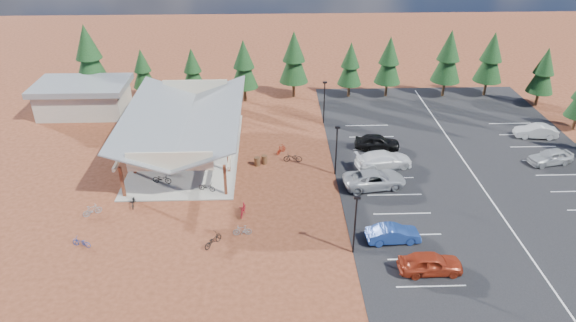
{
  "coord_description": "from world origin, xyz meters",
  "views": [
    {
      "loc": [
        -1.11,
        -41.14,
        25.4
      ],
      "look_at": [
        0.36,
        1.19,
        1.99
      ],
      "focal_mm": 32.0,
      "sensor_mm": 36.0,
      "label": 1
    }
  ],
  "objects_px": {
    "outbuilding": "(83,97)",
    "car_1": "(393,234)",
    "trash_bin_0": "(257,161)",
    "car_9": "(536,131)",
    "bike_13": "(242,230)",
    "bike_6": "(223,132)",
    "bike_10": "(81,242)",
    "bike_2": "(177,145)",
    "lamp_post_1": "(336,147)",
    "car_0": "(430,263)",
    "bike_8": "(133,202)",
    "car_8": "(550,157)",
    "car_2": "(375,179)",
    "bike_15": "(281,149)",
    "bike_16": "(293,158)",
    "bike_5": "(204,153)",
    "bike_4": "(207,187)",
    "bike_7": "(214,118)",
    "bike_12": "(213,240)",
    "bike_pavilion": "(185,119)",
    "bike_3": "(174,125)",
    "bike_1": "(164,168)",
    "car_4": "(377,142)",
    "trash_bin_1": "(264,160)",
    "bike_11": "(243,209)",
    "bike_0": "(162,179)",
    "lamp_post_2": "(324,99)",
    "lamp_post_0": "(355,221)",
    "car_3": "(384,160)"
  },
  "relations": [
    {
      "from": "outbuilding",
      "to": "bike_16",
      "type": "relative_size",
      "value": 5.87
    },
    {
      "from": "bike_12",
      "to": "bike_6",
      "type": "bearing_deg",
      "value": -51.54
    },
    {
      "from": "lamp_post_2",
      "to": "bike_16",
      "type": "xyz_separation_m",
      "value": [
        -4.03,
        -9.39,
        -2.48
      ]
    },
    {
      "from": "lamp_post_1",
      "to": "bike_11",
      "type": "xyz_separation_m",
      "value": [
        -8.7,
        -6.61,
        -2.44
      ]
    },
    {
      "from": "bike_16",
      "to": "car_3",
      "type": "xyz_separation_m",
      "value": [
        8.99,
        -1.43,
        0.38
      ]
    },
    {
      "from": "bike_15",
      "to": "car_8",
      "type": "height_order",
      "value": "car_8"
    },
    {
      "from": "bike_13",
      "to": "car_3",
      "type": "height_order",
      "value": "car_3"
    },
    {
      "from": "lamp_post_1",
      "to": "bike_16",
      "type": "height_order",
      "value": "lamp_post_1"
    },
    {
      "from": "bike_4",
      "to": "trash_bin_1",
      "type": "bearing_deg",
      "value": -26.94
    },
    {
      "from": "outbuilding",
      "to": "bike_3",
      "type": "bearing_deg",
      "value": -25.21
    },
    {
      "from": "car_1",
      "to": "car_4",
      "type": "bearing_deg",
      "value": -9.52
    },
    {
      "from": "bike_10",
      "to": "trash_bin_0",
      "type": "bearing_deg",
      "value": 149.98
    },
    {
      "from": "bike_1",
      "to": "bike_2",
      "type": "relative_size",
      "value": 0.91
    },
    {
      "from": "car_0",
      "to": "car_9",
      "type": "height_order",
      "value": "car_0"
    },
    {
      "from": "trash_bin_1",
      "to": "bike_13",
      "type": "relative_size",
      "value": 0.59
    },
    {
      "from": "car_9",
      "to": "bike_3",
      "type": "bearing_deg",
      "value": -87.66
    },
    {
      "from": "trash_bin_0",
      "to": "car_9",
      "type": "height_order",
      "value": "car_9"
    },
    {
      "from": "bike_16",
      "to": "bike_8",
      "type": "bearing_deg",
      "value": -58.38
    },
    {
      "from": "bike_4",
      "to": "car_9",
      "type": "relative_size",
      "value": 0.36
    },
    {
      "from": "lamp_post_1",
      "to": "bike_10",
      "type": "height_order",
      "value": "lamp_post_1"
    },
    {
      "from": "lamp_post_0",
      "to": "bike_6",
      "type": "relative_size",
      "value": 3.03
    },
    {
      "from": "bike_3",
      "to": "bike_13",
      "type": "height_order",
      "value": "bike_3"
    },
    {
      "from": "car_0",
      "to": "car_8",
      "type": "height_order",
      "value": "car_0"
    },
    {
      "from": "bike_4",
      "to": "bike_6",
      "type": "height_order",
      "value": "bike_6"
    },
    {
      "from": "car_9",
      "to": "bike_7",
      "type": "bearing_deg",
      "value": -91.38
    },
    {
      "from": "lamp_post_1",
      "to": "car_1",
      "type": "bearing_deg",
      "value": -72.72
    },
    {
      "from": "trash_bin_0",
      "to": "bike_8",
      "type": "relative_size",
      "value": 0.54
    },
    {
      "from": "bike_2",
      "to": "bike_8",
      "type": "distance_m",
      "value": 10.96
    },
    {
      "from": "bike_2",
      "to": "lamp_post_1",
      "type": "bearing_deg",
      "value": -104.56
    },
    {
      "from": "car_2",
      "to": "car_8",
      "type": "relative_size",
      "value": 1.3
    },
    {
      "from": "bike_15",
      "to": "bike_16",
      "type": "xyz_separation_m",
      "value": [
        1.15,
        -1.89,
        0.03
      ]
    },
    {
      "from": "bike_6",
      "to": "bike_10",
      "type": "xyz_separation_m",
      "value": [
        -9.59,
        -19.22,
        -0.13
      ]
    },
    {
      "from": "outbuilding",
      "to": "car_1",
      "type": "distance_m",
      "value": 42.01
    },
    {
      "from": "lamp_post_1",
      "to": "car_1",
      "type": "xyz_separation_m",
      "value": [
        3.35,
        -10.77,
        -2.23
      ]
    },
    {
      "from": "bike_5",
      "to": "bike_6",
      "type": "bearing_deg",
      "value": -16.16
    },
    {
      "from": "bike_1",
      "to": "bike_7",
      "type": "distance_m",
      "value": 12.28
    },
    {
      "from": "car_1",
      "to": "bike_13",
      "type": "bearing_deg",
      "value": 80.59
    },
    {
      "from": "bike_2",
      "to": "bike_15",
      "type": "height_order",
      "value": "bike_2"
    },
    {
      "from": "bike_0",
      "to": "car_8",
      "type": "height_order",
      "value": "car_8"
    },
    {
      "from": "bike_6",
      "to": "car_0",
      "type": "height_order",
      "value": "car_0"
    },
    {
      "from": "bike_1",
      "to": "lamp_post_1",
      "type": "bearing_deg",
      "value": -98.94
    },
    {
      "from": "trash_bin_0",
      "to": "bike_10",
      "type": "xyz_separation_m",
      "value": [
        -13.54,
        -12.55,
        -0.03
      ]
    },
    {
      "from": "car_8",
      "to": "car_9",
      "type": "distance_m",
      "value": 6.1
    },
    {
      "from": "bike_pavilion",
      "to": "bike_5",
      "type": "distance_m",
      "value": 3.92
    },
    {
      "from": "bike_0",
      "to": "bike_1",
      "type": "distance_m",
      "value": 2.15
    },
    {
      "from": "trash_bin_1",
      "to": "bike_12",
      "type": "relative_size",
      "value": 0.48
    },
    {
      "from": "bike_12",
      "to": "car_4",
      "type": "bearing_deg",
      "value": -98.7
    },
    {
      "from": "car_8",
      "to": "trash_bin_1",
      "type": "bearing_deg",
      "value": -103.91
    },
    {
      "from": "bike_13",
      "to": "car_1",
      "type": "bearing_deg",
      "value": 80.82
    },
    {
      "from": "bike_13",
      "to": "car_1",
      "type": "relative_size",
      "value": 0.36
    }
  ]
}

